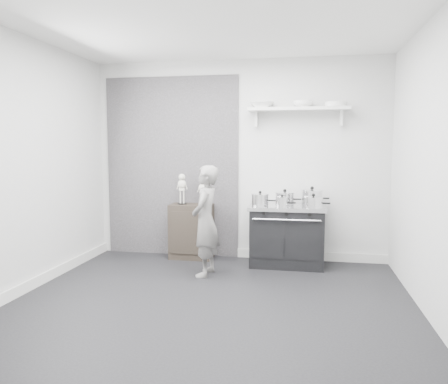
{
  "coord_description": "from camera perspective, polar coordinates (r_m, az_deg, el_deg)",
  "views": [
    {
      "loc": [
        0.89,
        -4.13,
        1.54
      ],
      "look_at": [
        -0.04,
        0.95,
        1.0
      ],
      "focal_mm": 35.0,
      "sensor_mm": 36.0,
      "label": 1
    }
  ],
  "objects": [
    {
      "name": "pot_back_right",
      "position": [
        5.76,
        11.41,
        -0.68
      ],
      "size": [
        0.36,
        0.27,
        0.24
      ],
      "color": "silver",
      "rests_on": "stove"
    },
    {
      "name": "bowl_small",
      "position": [
        5.82,
        10.3,
        11.22
      ],
      "size": [
        0.26,
        0.26,
        0.08
      ],
      "primitive_type": "imported",
      "color": "white",
      "rests_on": "wall_shelf"
    },
    {
      "name": "ground",
      "position": [
        4.49,
        -1.69,
        -14.05
      ],
      "size": [
        4.0,
        4.0,
        0.0
      ],
      "primitive_type": "plane",
      "color": "black",
      "rests_on": "ground"
    },
    {
      "name": "skeleton_full",
      "position": [
        5.99,
        -5.51,
        0.7
      ],
      "size": [
        0.13,
        0.09,
        0.48
      ],
      "primitive_type": null,
      "color": "beige",
      "rests_on": "side_cabinet"
    },
    {
      "name": "side_cabinet",
      "position": [
        6.05,
        -4.26,
        -5.13
      ],
      "size": [
        0.58,
        0.34,
        0.75
      ],
      "primitive_type": "cube",
      "color": "black",
      "rests_on": "ground"
    },
    {
      "name": "pot_back_left",
      "position": [
        5.75,
        7.94,
        -0.82
      ],
      "size": [
        0.34,
        0.25,
        0.2
      ],
      "color": "silver",
      "rests_on": "stove"
    },
    {
      "name": "pot_front_left",
      "position": [
        5.6,
        4.74,
        -0.99
      ],
      "size": [
        0.31,
        0.22,
        0.19
      ],
      "color": "silver",
      "rests_on": "stove"
    },
    {
      "name": "pot_front_center",
      "position": [
        5.48,
        7.6,
        -1.3
      ],
      "size": [
        0.25,
        0.16,
        0.16
      ],
      "color": "silver",
      "rests_on": "stove"
    },
    {
      "name": "bowl_large",
      "position": [
        5.85,
        4.96,
        11.25
      ],
      "size": [
        0.31,
        0.31,
        0.08
      ],
      "primitive_type": "imported",
      "color": "white",
      "rests_on": "wall_shelf"
    },
    {
      "name": "child",
      "position": [
        5.19,
        -2.43,
        -3.79
      ],
      "size": [
        0.35,
        0.5,
        1.32
      ],
      "primitive_type": "imported",
      "rotation": [
        0.0,
        0.0,
        -1.64
      ],
      "color": "slate",
      "rests_on": "ground"
    },
    {
      "name": "wall_shelf",
      "position": [
        5.82,
        9.67,
        10.53
      ],
      "size": [
        1.3,
        0.26,
        0.24
      ],
      "color": "silver",
      "rests_on": "room_shell"
    },
    {
      "name": "pot_front_right",
      "position": [
        5.47,
        11.59,
        -1.33
      ],
      "size": [
        0.32,
        0.24,
        0.18
      ],
      "color": "silver",
      "rests_on": "stove"
    },
    {
      "name": "plate_stack",
      "position": [
        5.83,
        14.4,
        11.02
      ],
      "size": [
        0.28,
        0.28,
        0.06
      ],
      "primitive_type": "cylinder",
      "color": "silver",
      "rests_on": "wall_shelf"
    },
    {
      "name": "skeleton_torso",
      "position": [
        5.93,
        -2.9,
        0.26
      ],
      "size": [
        0.11,
        0.07,
        0.4
      ],
      "primitive_type": null,
      "color": "beige",
      "rests_on": "side_cabinet"
    },
    {
      "name": "room_shell",
      "position": [
        4.39,
        -2.49,
        7.28
      ],
      "size": [
        4.02,
        3.62,
        2.71
      ],
      "color": "beige",
      "rests_on": "ground"
    },
    {
      "name": "stove",
      "position": [
        5.72,
        8.24,
        -5.61
      ],
      "size": [
        0.98,
        0.61,
        0.78
      ],
      "color": "black",
      "rests_on": "ground"
    }
  ]
}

